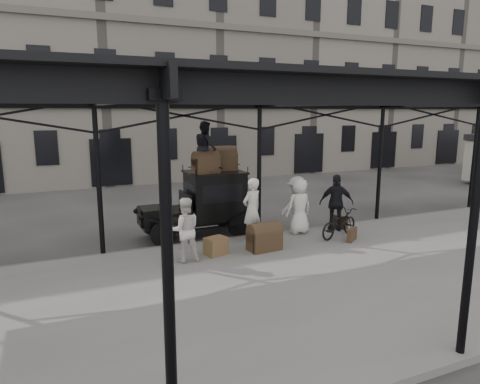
# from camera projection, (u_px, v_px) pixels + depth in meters

# --- Properties ---
(ground) EXTENTS (120.00, 120.00, 0.00)m
(ground) POSITION_uv_depth(u_px,v_px,m) (289.00, 256.00, 12.53)
(ground) COLOR #383533
(ground) RESTS_ON ground
(platform) EXTENTS (28.00, 8.00, 0.15)m
(platform) POSITION_uv_depth(u_px,v_px,m) (329.00, 278.00, 10.72)
(platform) COLOR slate
(platform) RESTS_ON ground
(canopy) EXTENTS (22.50, 9.00, 4.74)m
(canopy) POSITION_uv_depth(u_px,v_px,m) (329.00, 93.00, 10.12)
(canopy) COLOR black
(canopy) RESTS_ON ground
(building_frontage) EXTENTS (64.00, 8.00, 14.00)m
(building_frontage) POSITION_uv_depth(u_px,v_px,m) (150.00, 66.00, 27.42)
(building_frontage) COLOR slate
(building_frontage) RESTS_ON ground
(taxi) EXTENTS (3.65, 1.55, 2.18)m
(taxi) POSITION_uv_depth(u_px,v_px,m) (206.00, 200.00, 14.46)
(taxi) COLOR black
(taxi) RESTS_ON ground
(porter_left) EXTENTS (0.85, 0.71, 2.00)m
(porter_left) POSITION_uv_depth(u_px,v_px,m) (252.00, 210.00, 13.34)
(porter_left) COLOR silver
(porter_left) RESTS_ON platform
(porter_midleft) EXTENTS (0.94, 0.78, 1.76)m
(porter_midleft) POSITION_uv_depth(u_px,v_px,m) (185.00, 230.00, 11.53)
(porter_midleft) COLOR silver
(porter_midleft) RESTS_ON platform
(porter_centre) EXTENTS (0.95, 0.66, 1.86)m
(porter_centre) POSITION_uv_depth(u_px,v_px,m) (299.00, 206.00, 14.18)
(porter_centre) COLOR silver
(porter_centre) RESTS_ON platform
(porter_official) EXTENTS (1.23, 0.95, 1.94)m
(porter_official) POSITION_uv_depth(u_px,v_px,m) (336.00, 203.00, 14.48)
(porter_official) COLOR black
(porter_official) RESTS_ON platform
(porter_right) EXTENTS (1.30, 0.87, 1.87)m
(porter_right) POSITION_uv_depth(u_px,v_px,m) (297.00, 204.00, 14.47)
(porter_right) COLOR beige
(porter_right) RESTS_ON platform
(bicycle) EXTENTS (1.86, 1.15, 0.92)m
(bicycle) POSITION_uv_depth(u_px,v_px,m) (339.00, 223.00, 13.83)
(bicycle) COLOR black
(bicycle) RESTS_ON platform
(porter_roof) EXTENTS (0.66, 0.84, 1.70)m
(porter_roof) POSITION_uv_depth(u_px,v_px,m) (205.00, 147.00, 14.02)
(porter_roof) COLOR black
(porter_roof) RESTS_ON taxi
(steamer_trunk_roof_near) EXTENTS (0.90, 0.63, 0.61)m
(steamer_trunk_roof_near) POSITION_uv_depth(u_px,v_px,m) (206.00, 164.00, 13.97)
(steamer_trunk_roof_near) COLOR #463220
(steamer_trunk_roof_near) RESTS_ON taxi
(steamer_trunk_roof_far) EXTENTS (1.01, 0.70, 0.69)m
(steamer_trunk_roof_far) POSITION_uv_depth(u_px,v_px,m) (222.00, 160.00, 14.66)
(steamer_trunk_roof_far) COLOR #463220
(steamer_trunk_roof_far) RESTS_ON taxi
(steamer_trunk_platform) EXTENTS (0.99, 0.66, 0.69)m
(steamer_trunk_platform) POSITION_uv_depth(u_px,v_px,m) (264.00, 238.00, 12.56)
(steamer_trunk_platform) COLOR #463220
(steamer_trunk_platform) RESTS_ON platform
(wicker_hamper) EXTENTS (0.71, 0.61, 0.50)m
(wicker_hamper) POSITION_uv_depth(u_px,v_px,m) (216.00, 246.00, 12.17)
(wicker_hamper) COLOR brown
(wicker_hamper) RESTS_ON platform
(suitcase_upright) EXTENTS (0.34, 0.62, 0.45)m
(suitcase_upright) POSITION_uv_depth(u_px,v_px,m) (340.00, 222.00, 14.90)
(suitcase_upright) COLOR #463220
(suitcase_upright) RESTS_ON platform
(suitcase_flat) EXTENTS (0.58, 0.47, 0.40)m
(suitcase_flat) POSITION_uv_depth(u_px,v_px,m) (352.00, 235.00, 13.47)
(suitcase_flat) COLOR #463220
(suitcase_flat) RESTS_ON platform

